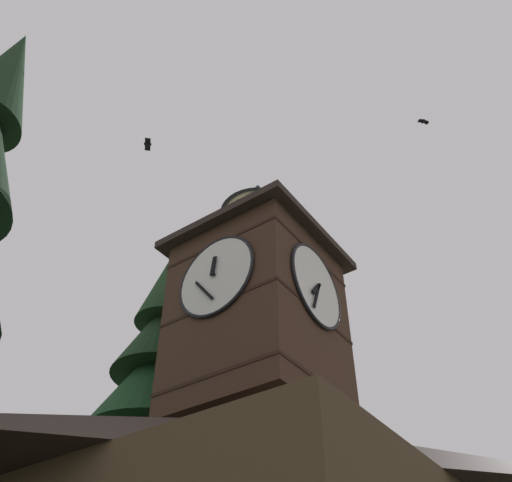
{
  "coord_description": "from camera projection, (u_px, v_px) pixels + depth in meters",
  "views": [
    {
      "loc": [
        11.81,
        6.15,
        1.46
      ],
      "look_at": [
        0.65,
        -1.78,
        13.18
      ],
      "focal_mm": 40.12,
      "sensor_mm": 36.0,
      "label": 1
    }
  ],
  "objects": [
    {
      "name": "flying_bird_low",
      "position": [
        148.0,
        144.0,
        21.05
      ],
      "size": [
        0.56,
        0.56,
        0.16
      ],
      "color": "black"
    },
    {
      "name": "clock_tower",
      "position": [
        258.0,
        309.0,
        16.98
      ],
      "size": [
        4.65,
        4.65,
        8.93
      ],
      "color": "#422B1E",
      "rests_on": "building_main"
    },
    {
      "name": "flying_bird_high",
      "position": [
        423.0,
        121.0,
        24.36
      ],
      "size": [
        0.48,
        0.42,
        0.13
      ],
      "color": "black"
    }
  ]
}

